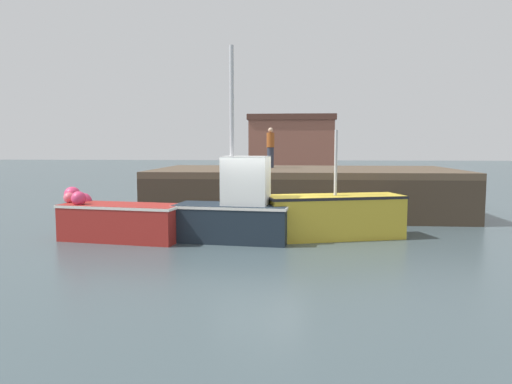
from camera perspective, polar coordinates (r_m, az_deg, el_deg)
name	(u,v)px	position (r m, az deg, el deg)	size (l,w,h in m)	color
ground	(260,243)	(14.39, 0.51, -6.05)	(120.00, 160.00, 0.10)	#3D4C51
pier	(305,178)	(19.78, 5.77, 1.70)	(12.40, 6.36, 1.87)	brown
fishing_boat_near_left	(118,219)	(15.05, -16.02, -3.14)	(3.98, 1.98, 1.55)	maroon
fishing_boat_near_right	(236,210)	(14.26, -2.42, -2.17)	(3.54, 1.79, 5.71)	#19232D
fishing_boat_mid	(335,215)	(14.95, 9.33, -2.75)	(4.40, 2.39, 3.31)	gold
rowboat	(359,224)	(16.74, 12.12, -3.74)	(2.01, 1.22, 0.40)	silver
dockworker	(270,148)	(21.02, 1.73, 5.28)	(0.34, 0.34, 1.74)	#2D3342
warehouse	(291,146)	(44.08, 4.21, 5.42)	(7.56, 6.63, 5.52)	brown
mooring_buoy_foreground	(219,231)	(14.43, -4.44, -4.67)	(0.47, 0.47, 0.64)	orange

